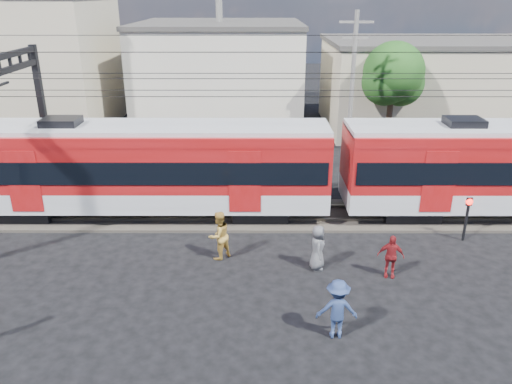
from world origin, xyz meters
TOP-DOWN VIEW (x-y plane):
  - ground at (0.00, 0.00)m, footprint 120.00×120.00m
  - track_bed at (0.00, 8.00)m, footprint 70.00×3.40m
  - rail_near at (0.00, 7.25)m, footprint 70.00×0.12m
  - rail_far at (0.00, 8.75)m, footprint 70.00×0.12m
  - commuter_train at (-3.93, 8.00)m, footprint 50.30×3.08m
  - catenary at (-8.65, 8.00)m, footprint 70.00×9.30m
  - building_west at (-17.00, 24.00)m, footprint 14.28×10.20m
  - building_midwest at (-2.00, 27.00)m, footprint 12.24×12.24m
  - building_mideast at (14.00, 24.00)m, footprint 16.32×10.20m
  - utility_pole_mid at (6.00, 15.00)m, footprint 1.80×0.24m
  - tree_near at (9.19, 18.09)m, footprint 3.82×3.64m
  - pedestrian_b at (-0.58, 4.22)m, footprint 1.15×1.14m
  - pedestrian_c at (3.12, -0.38)m, footprint 1.20×0.70m
  - pedestrian_d at (5.48, 2.93)m, footprint 0.98×0.54m
  - pedestrian_e at (3.00, 3.48)m, footprint 0.60×0.86m
  - crossing_signal at (9.17, 5.69)m, footprint 0.27×0.27m

SIDE VIEW (x-z plane):
  - ground at x=0.00m, z-range 0.00..0.00m
  - track_bed at x=0.00m, z-range 0.00..0.12m
  - rail_near at x=0.00m, z-range 0.12..0.24m
  - rail_far at x=0.00m, z-range 0.12..0.24m
  - pedestrian_d at x=5.48m, z-range 0.00..1.58m
  - pedestrian_e at x=3.00m, z-range 0.00..1.68m
  - pedestrian_c at x=3.12m, z-range 0.00..1.84m
  - pedestrian_b at x=-0.58m, z-range 0.00..1.88m
  - crossing_signal at x=9.17m, z-range 0.36..2.21m
  - commuter_train at x=-3.93m, z-range 0.31..4.49m
  - building_mideast at x=14.00m, z-range 0.01..6.31m
  - building_midwest at x=-2.00m, z-range 0.01..7.31m
  - utility_pole_mid at x=6.00m, z-range 0.28..8.78m
  - building_west at x=-17.00m, z-range 0.01..9.31m
  - tree_near at x=9.19m, z-range 1.30..8.02m
  - catenary at x=-8.65m, z-range 1.38..8.89m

